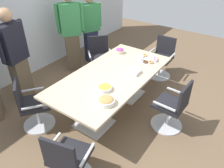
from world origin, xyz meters
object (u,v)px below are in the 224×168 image
object	(u,v)px
person_standing_1	(16,56)
office_chair_0	(161,60)
snack_bowl_cookies	(106,101)
napkin_pile	(134,72)
office_chair_2	(32,107)
snack_bowl_candy_mix	(120,51)
office_chair_4	(172,108)
snack_bowl_chips_yellow	(105,88)
conference_table	(112,80)
person_standing_3	(90,28)
office_chair_1	(100,59)
donut_platter	(148,59)
office_chair_3	(69,161)
person_standing_2	(71,31)

from	to	relation	value
person_standing_1	office_chair_0	bearing A→B (deg)	131.97
snack_bowl_cookies	napkin_pile	world-z (taller)	snack_bowl_cookies
office_chair_2	person_standing_1	distance (m)	1.05
person_standing_1	snack_bowl_candy_mix	distance (m)	1.99
office_chair_4	snack_bowl_chips_yellow	xyz separation A→B (m)	(-0.61, 0.93, 0.38)
conference_table	person_standing_3	distance (m)	2.11
office_chair_1	donut_platter	distance (m)	1.26
conference_table	snack_bowl_chips_yellow	xyz separation A→B (m)	(-0.44, -0.17, 0.16)
snack_bowl_candy_mix	person_standing_1	bearing A→B (deg)	140.71
napkin_pile	office_chair_3	bearing A→B (deg)	-175.48
person_standing_3	napkin_pile	distance (m)	2.18
office_chair_1	napkin_pile	bearing A→B (deg)	106.86
snack_bowl_candy_mix	napkin_pile	size ratio (longest dim) A/B	0.90
office_chair_2	snack_bowl_cookies	xyz separation A→B (m)	(0.43, -1.21, 0.39)
snack_bowl_chips_yellow	napkin_pile	world-z (taller)	snack_bowl_chips_yellow
conference_table	office_chair_1	bearing A→B (deg)	47.43
office_chair_1	conference_table	bearing A→B (deg)	90.32
snack_bowl_chips_yellow	snack_bowl_candy_mix	distance (m)	1.35
office_chair_1	snack_bowl_cookies	xyz separation A→B (m)	(-1.58, -1.34, 0.39)
office_chair_1	donut_platter	world-z (taller)	office_chair_1
conference_table	snack_bowl_cookies	distance (m)	0.83
person_standing_1	napkin_pile	bearing A→B (deg)	107.15
person_standing_2	snack_bowl_candy_mix	world-z (taller)	person_standing_2
person_standing_2	snack_bowl_chips_yellow	size ratio (longest dim) A/B	8.09
napkin_pile	office_chair_4	bearing A→B (deg)	-97.29
office_chair_0	napkin_pile	distance (m)	1.45
snack_bowl_cookies	office_chair_1	bearing A→B (deg)	40.37
person_standing_3	conference_table	bearing A→B (deg)	75.02
office_chair_3	office_chair_4	world-z (taller)	same
office_chair_2	person_standing_2	distance (m)	2.12
conference_table	office_chair_2	distance (m)	1.42
person_standing_2	person_standing_3	size ratio (longest dim) A/B	1.09
office_chair_4	person_standing_2	xyz separation A→B (m)	(0.56, 2.74, 0.57)
office_chair_0	office_chair_2	size ratio (longest dim) A/B	1.00
office_chair_0	snack_bowl_cookies	bearing A→B (deg)	93.32
conference_table	donut_platter	xyz separation A→B (m)	(0.86, -0.26, 0.14)
snack_bowl_cookies	snack_bowl_candy_mix	distance (m)	1.68
person_standing_2	person_standing_3	xyz separation A→B (m)	(0.63, -0.04, -0.09)
conference_table	office_chair_4	world-z (taller)	office_chair_4
conference_table	person_standing_1	size ratio (longest dim) A/B	1.33
office_chair_4	person_standing_2	distance (m)	2.86
office_chair_2	napkin_pile	distance (m)	1.83
person_standing_2	snack_bowl_chips_yellow	world-z (taller)	person_standing_2
conference_table	person_standing_3	world-z (taller)	person_standing_3
office_chair_4	person_standing_3	size ratio (longest dim) A/B	0.53
person_standing_1	snack_bowl_chips_yellow	distance (m)	1.82
office_chair_3	snack_bowl_candy_mix	size ratio (longest dim) A/B	5.07
napkin_pile	snack_bowl_chips_yellow	bearing A→B (deg)	170.53
donut_platter	office_chair_1	bearing A→B (deg)	89.57
office_chair_2	person_standing_3	size ratio (longest dim) A/B	0.53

